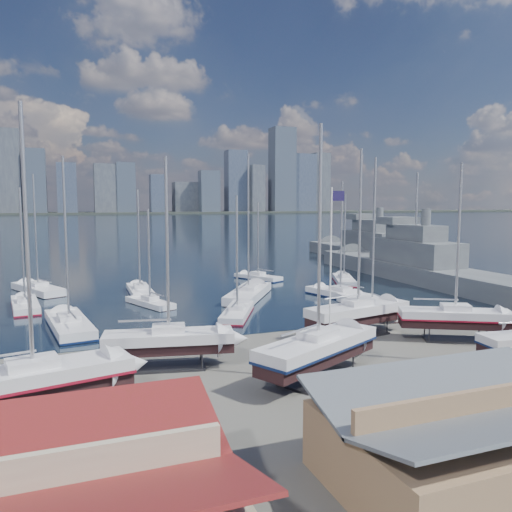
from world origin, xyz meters
name	(u,v)px	position (x,y,z in m)	size (l,w,h in m)	color
ground	(304,367)	(0.00, -10.00, 0.00)	(1400.00, 1400.00, 0.00)	#605E59
water	(93,222)	(0.00, 300.00, -0.15)	(1400.00, 600.00, 0.40)	#172536
far_shore	(82,213)	(0.00, 560.00, 1.10)	(1400.00, 80.00, 2.20)	#2D332D
skyline	(73,179)	(-7.83, 553.76, 39.09)	(639.14, 43.80, 107.69)	#475166
shed_grey	(473,434)	(0.00, -26.00, 2.15)	(12.60, 8.40, 4.17)	#8C6B4C
sailboat_cradle_1	(33,381)	(-17.77, -12.39, 2.13)	(11.05, 5.20, 17.14)	#2D2D33
sailboat_cradle_2	(169,341)	(-9.18, -6.64, 2.03)	(9.54, 4.33, 15.12)	#2D2D33
sailboat_cradle_3	(318,348)	(-0.19, -12.44, 2.12)	(10.74, 7.44, 16.97)	#2D2D33
sailboat_cradle_4	(358,312)	(8.42, -3.71, 2.11)	(10.56, 4.84, 16.59)	#2D2D33
sailboat_cradle_6	(455,317)	(15.40, -8.11, 2.03)	(9.50, 6.78, 15.23)	#2D2D33
sailboat_moored_1	(25,306)	(-20.50, 19.30, 0.31)	(3.79, 9.78, 14.24)	black
sailboat_moored_2	(38,291)	(-19.67, 29.80, 0.32)	(7.35, 11.14, 16.41)	black
sailboat_moored_3	(69,327)	(-15.90, 7.52, 0.31)	(4.72, 11.64, 16.90)	black
sailboat_moored_4	(150,303)	(-7.08, 15.93, 0.33)	(4.90, 8.05, 11.77)	black
sailboat_moored_5	(140,292)	(-7.14, 24.00, 0.31)	(2.80, 9.58, 14.27)	black
sailboat_moored_6	(237,314)	(0.63, 7.19, 0.31)	(6.27, 9.02, 13.26)	black
sailboat_moored_7	(249,296)	(5.25, 16.47, 0.33)	(9.64, 12.26, 18.67)	black
sailboat_moored_8	(258,278)	(11.82, 30.30, 0.31)	(5.85, 8.53, 12.51)	black
sailboat_moored_9	(372,308)	(15.47, 4.56, 0.32)	(4.40, 11.91, 17.58)	black
sailboat_moored_10	(340,295)	(16.18, 12.62, 0.31)	(5.45, 10.57, 15.22)	black
sailboat_moored_11	(344,281)	(22.78, 22.89, 0.31)	(6.11, 9.54, 13.87)	black
naval_ship_east	(414,269)	(34.64, 21.77, 1.66)	(8.77, 47.09, 18.22)	slate
naval_ship_west	(372,253)	(42.67, 45.18, 1.66)	(10.03, 47.37, 18.23)	slate
car_a	(185,459)	(-11.26, -21.02, 0.68)	(1.60, 3.98, 1.36)	gray
car_b	(366,408)	(-0.73, -19.15, 0.69)	(1.45, 4.17, 1.37)	gray
car_c	(380,416)	(-0.84, -20.54, 0.82)	(2.72, 5.91, 1.64)	gray
flagpole	(332,259)	(3.30, -7.92, 7.60)	(1.15, 0.12, 13.08)	white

